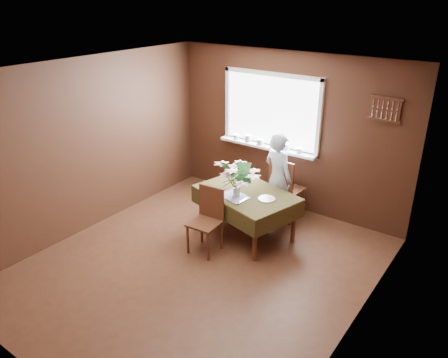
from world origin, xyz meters
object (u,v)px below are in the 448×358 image
Objects in this scene: chair_far at (285,187)px; chair_near at (208,217)px; dining_table at (246,197)px; flower_bouquet at (237,177)px; seated_woman at (278,178)px.

chair_far reaches higher than chair_near.
chair_far is 1.11× the size of chair_near.
dining_table is 0.68m from chair_near.
chair_near is 1.76× the size of flower_bouquet.
chair_far is 0.70× the size of seated_woman.
chair_near is (-0.43, -1.37, -0.05)m from chair_far.
chair_near is 0.63× the size of seated_woman.
chair_far is (0.23, 0.73, -0.05)m from dining_table.
chair_near reaches higher than dining_table.
chair_near is at bearing -108.95° from flower_bouquet.
chair_far is 1.43m from chair_near.
seated_woman is (0.36, 1.26, 0.22)m from chair_near.
dining_table is at bearing 92.10° from seated_woman.
chair_near is (-0.20, -0.64, -0.10)m from dining_table.
flower_bouquet is at bearing -88.21° from dining_table.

